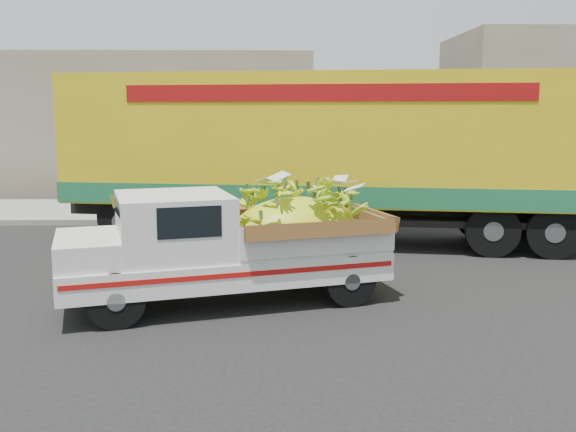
{
  "coord_description": "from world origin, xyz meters",
  "views": [
    {
      "loc": [
        -0.32,
        -9.05,
        2.95
      ],
      "look_at": [
        -0.09,
        1.69,
        1.21
      ],
      "focal_mm": 40.0,
      "sensor_mm": 36.0,
      "label": 1
    }
  ],
  "objects": [
    {
      "name": "curb",
      "position": [
        0.0,
        7.88,
        0.07
      ],
      "size": [
        60.0,
        0.25,
        0.15
      ],
      "primitive_type": "cube",
      "color": "gray",
      "rests_on": "ground"
    },
    {
      "name": "semi_trailer",
      "position": [
        0.92,
        5.42,
        2.12
      ],
      "size": [
        12.07,
        4.44,
        3.8
      ],
      "rotation": [
        0.0,
        0.0,
        -0.17
      ],
      "color": "black",
      "rests_on": "ground"
    },
    {
      "name": "pickup_truck",
      "position": [
        -0.73,
        0.84,
        0.94
      ],
      "size": [
        5.27,
        3.13,
        1.74
      ],
      "rotation": [
        0.0,
        0.0,
        0.29
      ],
      "color": "black",
      "rests_on": "ground"
    },
    {
      "name": "building_left",
      "position": [
        -8.0,
        15.88,
        2.5
      ],
      "size": [
        18.0,
        6.0,
        5.0
      ],
      "primitive_type": "cube",
      "color": "gray",
      "rests_on": "ground"
    },
    {
      "name": "sidewalk",
      "position": [
        0.0,
        9.98,
        0.07
      ],
      "size": [
        60.0,
        4.0,
        0.14
      ],
      "primitive_type": "cube",
      "color": "gray",
      "rests_on": "ground"
    },
    {
      "name": "ground",
      "position": [
        0.0,
        0.0,
        0.0
      ],
      "size": [
        100.0,
        100.0,
        0.0
      ],
      "primitive_type": "plane",
      "color": "black",
      "rests_on": "ground"
    }
  ]
}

